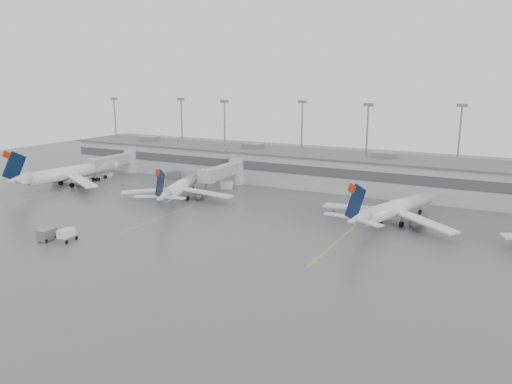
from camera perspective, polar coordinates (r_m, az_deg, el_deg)
The scene contains 19 objects.
ground at distance 76.73m, azimuth -7.57°, elevation -7.27°, with size 260.00×260.00×0.00m, color #4F4F51.
terminal at distance 125.86m, azimuth 7.74°, elevation 2.60°, with size 152.00×17.00×9.45m.
light_masts at distance 130.13m, azimuth 8.72°, elevation 6.40°, with size 142.40×8.00×20.60m.
jet_bridge_left at distance 144.56m, azimuth -15.23°, elevation 3.46°, with size 4.00×17.20×7.00m.
jet_bridge_right at distance 123.66m, azimuth -3.21°, elevation 2.38°, with size 4.00×17.20×7.00m.
stand_markings at distance 96.31m, azimuth 0.67°, elevation -2.98°, with size 105.25×40.00×0.01m.
jet_far_left at distance 132.93m, azimuth -20.75°, elevation 2.06°, with size 29.35×33.08×10.72m.
jet_mid_left at distance 111.54m, azimuth -8.72°, elevation 0.58°, with size 24.26×27.63×9.22m.
jet_mid_right at distance 94.70m, azimuth 15.43°, elevation -1.82°, with size 25.77×29.35×9.81m.
baggage_tug at distance 88.27m, azimuth -20.83°, elevation -4.78°, with size 2.36×3.37×2.05m.
baggage_cart at distance 89.84m, azimuth -22.78°, elevation -4.50°, with size 2.04×3.19×1.95m.
gse_uld_a at distance 142.77m, azimuth -16.59°, elevation 2.01°, with size 2.25×1.50×1.59m, color silver.
gse_uld_b at distance 122.19m, azimuth -3.39°, elevation 0.83°, with size 2.52×1.68×1.79m, color silver.
gse_uld_c at distance 105.81m, azimuth 15.88°, elevation -1.50°, with size 2.69×1.79×1.91m, color silver.
gse_loader at distance 135.16m, azimuth -9.37°, elevation 1.89°, with size 2.05×3.28×2.05m, color slate.
cone_a at distance 129.53m, azimuth -15.00°, elevation 0.85°, with size 0.45×0.45×0.72m, color #FF3405.
cone_b at distance 117.96m, azimuth -4.07°, elevation 0.11°, with size 0.42×0.42×0.67m, color #FF3405.
cone_c at distance 101.93m, azimuth 8.89°, elevation -2.05°, with size 0.42×0.42×0.67m, color #FF3405.
cone_d at distance 95.80m, azimuth 26.55°, elevation -4.22°, with size 0.48×0.48×0.76m, color #FF3405.
Camera 1 is at (42.09, -58.57, 26.17)m, focal length 35.00 mm.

